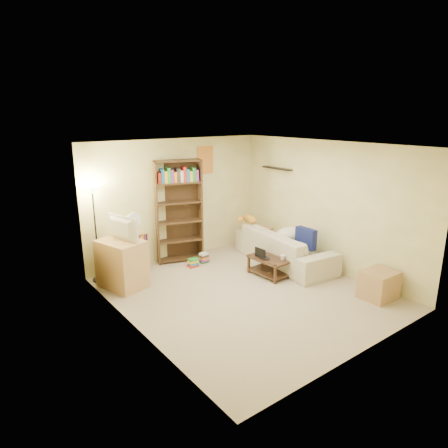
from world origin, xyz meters
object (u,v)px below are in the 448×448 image
(side_table, at_px, (259,239))
(short_bookshelf, at_px, (133,253))
(sofa, at_px, (284,247))
(tabby_cat, at_px, (248,219))
(desk_fan, at_px, (134,222))
(tall_bookshelf, at_px, (179,209))
(coffee_table, at_px, (269,265))
(tv_stand, at_px, (122,264))
(end_cabinet, at_px, (379,285))
(mug, at_px, (282,257))
(television, at_px, (119,229))
(laptop, at_px, (264,256))
(floor_lamp, at_px, (93,206))

(side_table, bearing_deg, short_bookshelf, 170.47)
(sofa, xyz_separation_m, tabby_cat, (-0.19, 0.92, 0.43))
(side_table, bearing_deg, desk_fan, 171.15)
(tall_bookshelf, distance_m, desk_fan, 1.01)
(coffee_table, xyz_separation_m, tv_stand, (-2.40, 1.20, 0.21))
(end_cabinet, bearing_deg, mug, 112.93)
(coffee_table, relative_size, desk_fan, 1.94)
(coffee_table, bearing_deg, television, 151.12)
(mug, xyz_separation_m, tv_stand, (-2.55, 1.41, 0.03))
(tv_stand, relative_size, side_table, 1.69)
(television, bearing_deg, laptop, -131.00)
(sofa, bearing_deg, tabby_cat, 18.61)
(tabby_cat, relative_size, short_bookshelf, 0.70)
(coffee_table, relative_size, tv_stand, 0.95)
(tall_bookshelf, relative_size, short_bookshelf, 2.71)
(coffee_table, height_order, side_table, side_table)
(tall_bookshelf, bearing_deg, laptop, -43.74)
(floor_lamp, relative_size, side_table, 3.49)
(tv_stand, bearing_deg, desk_fan, 28.61)
(mug, distance_m, end_cabinet, 1.73)
(tv_stand, bearing_deg, side_table, -15.57)
(tall_bookshelf, bearing_deg, coffee_table, -44.65)
(floor_lamp, bearing_deg, short_bookshelf, 0.00)
(short_bookshelf, bearing_deg, side_table, -10.98)
(tall_bookshelf, bearing_deg, sofa, -23.75)
(sofa, height_order, side_table, sofa)
(laptop, relative_size, short_bookshelf, 0.51)
(tabby_cat, distance_m, coffee_table, 1.44)
(short_bookshelf, distance_m, floor_lamp, 1.22)
(coffee_table, relative_size, television, 1.09)
(coffee_table, distance_m, tall_bookshelf, 2.14)
(television, distance_m, floor_lamp, 0.66)
(mug, distance_m, floor_lamp, 3.53)
(mug, bearing_deg, television, 151.01)
(tall_bookshelf, relative_size, floor_lamp, 1.19)
(tabby_cat, height_order, laptop, tabby_cat)
(mug, relative_size, end_cabinet, 0.20)
(sofa, bearing_deg, desk_fan, 69.26)
(sofa, bearing_deg, end_cabinet, -170.44)
(laptop, distance_m, mug, 0.36)
(tabby_cat, xyz_separation_m, laptop, (-0.54, -1.12, -0.41))
(tv_stand, bearing_deg, short_bookshelf, 33.63)
(laptop, xyz_separation_m, tv_stand, (-2.38, 1.09, 0.06))
(television, bearing_deg, floor_lamp, 7.75)
(coffee_table, xyz_separation_m, end_cabinet, (0.81, -1.80, 0.02))
(tall_bookshelf, height_order, short_bookshelf, tall_bookshelf)
(tv_stand, distance_m, side_table, 3.29)
(coffee_table, bearing_deg, sofa, 20.54)
(laptop, bearing_deg, tall_bookshelf, 39.22)
(mug, relative_size, side_table, 0.23)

